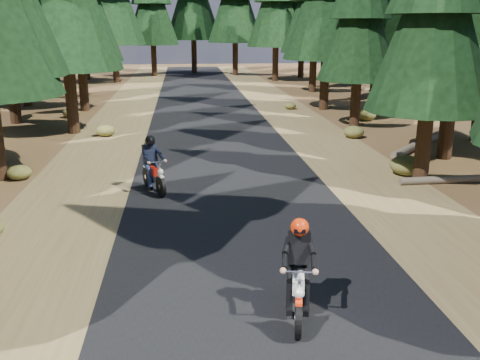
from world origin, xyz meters
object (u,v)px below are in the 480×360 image
log_near (418,144)px  log_far (463,179)px  rider_follow (153,174)px  rider_lead (298,286)px

log_near → log_far: 4.92m
log_far → rider_follow: (-9.61, 0.07, 0.44)m
log_far → rider_lead: 10.10m
rider_lead → rider_follow: (-2.74, 7.45, -0.01)m
log_far → rider_follow: bearing=177.7°
log_far → log_near: bearing=79.9°
log_near → log_far: bearing=-144.9°
rider_follow → log_far: bearing=157.5°
rider_lead → rider_follow: rider_lead is taller
rider_lead → rider_follow: bearing=-58.5°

